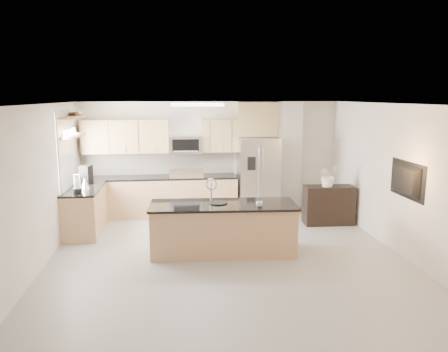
{
  "coord_description": "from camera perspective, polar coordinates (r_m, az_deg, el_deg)",
  "views": [
    {
      "loc": [
        -0.87,
        -6.94,
        2.73
      ],
      "look_at": [
        0.09,
        1.3,
        1.2
      ],
      "focal_mm": 35.0,
      "sensor_mm": 36.0,
      "label": 1
    }
  ],
  "objects": [
    {
      "name": "window",
      "position": [
        9.1,
        -19.99,
        3.0
      ],
      "size": [
        0.04,
        1.15,
        1.65
      ],
      "color": "white",
      "rests_on": "wall_left"
    },
    {
      "name": "left_counter",
      "position": [
        9.25,
        -17.71,
        -4.26
      ],
      "size": [
        0.66,
        1.5,
        0.92
      ],
      "color": "tan",
      "rests_on": "floor"
    },
    {
      "name": "microwave",
      "position": [
        10.05,
        -5.06,
        4.11
      ],
      "size": [
        0.76,
        0.4,
        0.4
      ],
      "color": "#B9BABC",
      "rests_on": "upper_cabinets"
    },
    {
      "name": "platter",
      "position": [
        7.62,
        -0.77,
        -3.53
      ],
      "size": [
        0.36,
        0.36,
        0.02
      ],
      "primitive_type": "cylinder",
      "rotation": [
        0.0,
        0.0,
        0.1
      ],
      "color": "black",
      "rests_on": "island"
    },
    {
      "name": "island",
      "position": [
        7.71,
        -0.12,
        -6.8
      ],
      "size": [
        2.59,
        1.05,
        1.3
      ],
      "rotation": [
        0.0,
        0.0,
        -0.05
      ],
      "color": "tan",
      "rests_on": "floor"
    },
    {
      "name": "ceiling",
      "position": [
        6.99,
        0.52,
        9.37
      ],
      "size": [
        6.0,
        6.5,
        0.02
      ],
      "primitive_type": "cube",
      "color": "white",
      "rests_on": "wall_back"
    },
    {
      "name": "ceiling_fixture",
      "position": [
        8.55,
        -3.52,
        9.28
      ],
      "size": [
        1.0,
        0.5,
        0.06
      ],
      "primitive_type": "cube",
      "color": "white",
      "rests_on": "ceiling"
    },
    {
      "name": "partition_column",
      "position": [
        10.49,
        8.31,
        2.49
      ],
      "size": [
        0.6,
        0.3,
        2.6
      ],
      "primitive_type": "cube",
      "color": "beige",
      "rests_on": "floor"
    },
    {
      "name": "coffee_maker",
      "position": [
        9.52,
        -17.57,
        0.1
      ],
      "size": [
        0.26,
        0.29,
        0.38
      ],
      "color": "black",
      "rests_on": "left_counter"
    },
    {
      "name": "range",
      "position": [
        10.12,
        -4.93,
        -2.49
      ],
      "size": [
        0.76,
        0.64,
        1.14
      ],
      "color": "black",
      "rests_on": "floor"
    },
    {
      "name": "wall_left",
      "position": [
        7.4,
        -23.24,
        -1.56
      ],
      "size": [
        0.02,
        6.5,
        2.6
      ],
      "primitive_type": "cube",
      "color": "beige",
      "rests_on": "floor"
    },
    {
      "name": "kettle",
      "position": [
        9.03,
        -17.71,
        -0.92
      ],
      "size": [
        0.2,
        0.2,
        0.24
      ],
      "color": "#B9BABC",
      "rests_on": "left_counter"
    },
    {
      "name": "shelf_lower",
      "position": [
        9.14,
        -19.19,
        4.97
      ],
      "size": [
        0.3,
        1.2,
        0.04
      ],
      "primitive_type": "cube",
      "color": "brown",
      "rests_on": "wall_left"
    },
    {
      "name": "flower_vase",
      "position": [
        9.43,
        13.49,
        0.83
      ],
      "size": [
        0.84,
        0.79,
        0.74
      ],
      "primitive_type": "imported",
      "rotation": [
        0.0,
        0.0,
        0.4
      ],
      "color": "white",
      "rests_on": "credenza"
    },
    {
      "name": "refrigerator",
      "position": [
        10.17,
        4.43,
        -0.02
      ],
      "size": [
        0.92,
        0.78,
        1.78
      ],
      "color": "#B9BABC",
      "rests_on": "floor"
    },
    {
      "name": "upper_cabinets",
      "position": [
        10.07,
        -9.1,
        5.15
      ],
      "size": [
        3.5,
        0.33,
        0.75
      ],
      "color": "tan",
      "rests_on": "wall_back"
    },
    {
      "name": "cup",
      "position": [
        7.43,
        4.64,
        -3.66
      ],
      "size": [
        0.15,
        0.15,
        0.09
      ],
      "primitive_type": "imported",
      "rotation": [
        0.0,
        0.0,
        -0.39
      ],
      "color": "silver",
      "rests_on": "island"
    },
    {
      "name": "blender",
      "position": [
        8.59,
        -18.62,
        -1.19
      ],
      "size": [
        0.16,
        0.16,
        0.37
      ],
      "color": "black",
      "rests_on": "left_counter"
    },
    {
      "name": "bowl",
      "position": [
        9.4,
        -18.96,
        7.77
      ],
      "size": [
        0.46,
        0.46,
        0.09
      ],
      "primitive_type": "imported",
      "rotation": [
        0.0,
        0.0,
        -0.27
      ],
      "color": "#B9BABC",
      "rests_on": "shelf_upper"
    },
    {
      "name": "wall_back",
      "position": [
        10.32,
        -1.73,
        2.47
      ],
      "size": [
        6.0,
        0.02,
        2.6
      ],
      "primitive_type": "cube",
      "color": "beige",
      "rests_on": "floor"
    },
    {
      "name": "wall_right",
      "position": [
        8.07,
        22.15,
        -0.55
      ],
      "size": [
        0.02,
        6.5,
        2.6
      ],
      "primitive_type": "cube",
      "color": "beige",
      "rests_on": "floor"
    },
    {
      "name": "television",
      "position": [
        7.85,
        22.3,
        -0.48
      ],
      "size": [
        0.14,
        1.08,
        0.62
      ],
      "primitive_type": "imported",
      "rotation": [
        0.0,
        0.0,
        1.57
      ],
      "color": "black",
      "rests_on": "wall_right"
    },
    {
      "name": "credenza",
      "position": [
        9.66,
        13.49,
        -3.71
      ],
      "size": [
        1.06,
        0.48,
        0.83
      ],
      "primitive_type": "cube",
      "rotation": [
        0.0,
        0.0,
        -0.04
      ],
      "color": "black",
      "rests_on": "floor"
    },
    {
      "name": "wall_front",
      "position": [
        4.05,
        6.29,
        -10.3
      ],
      "size": [
        6.0,
        0.02,
        2.6
      ],
      "primitive_type": "cube",
      "color": "beige",
      "rests_on": "floor"
    },
    {
      "name": "floor",
      "position": [
        7.51,
        0.49,
        -10.89
      ],
      "size": [
        6.5,
        6.5,
        0.0
      ],
      "primitive_type": "plane",
      "color": "#9B9894",
      "rests_on": "ground"
    },
    {
      "name": "back_counter",
      "position": [
        10.13,
        -8.47,
        -2.55
      ],
      "size": [
        3.55,
        0.66,
        1.44
      ],
      "color": "tan",
      "rests_on": "floor"
    },
    {
      "name": "shelf_upper",
      "position": [
        9.12,
        -19.33,
        7.28
      ],
      "size": [
        0.3,
        1.2,
        0.04
      ],
      "primitive_type": "cube",
      "color": "brown",
      "rests_on": "wall_left"
    }
  ]
}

